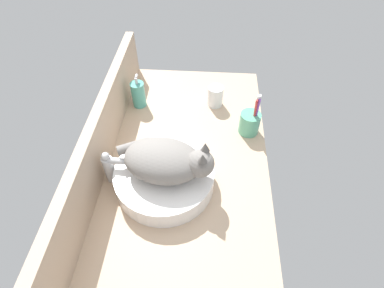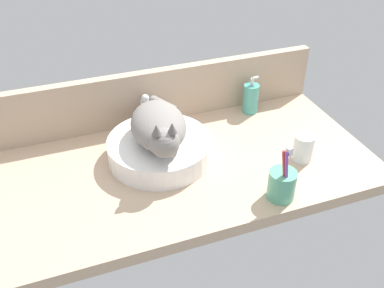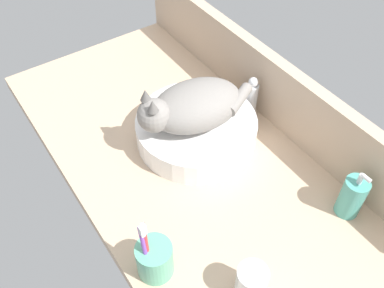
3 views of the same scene
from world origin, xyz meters
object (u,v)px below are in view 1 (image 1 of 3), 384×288
(toothbrush_cup, at_px, (250,123))
(water_glass, at_px, (215,97))
(sink_basin, at_px, (165,177))
(cat, at_px, (167,160))
(faucet, at_px, (112,166))
(soap_dispenser, at_px, (138,94))

(toothbrush_cup, xyz_separation_m, water_glass, (0.16, 0.14, -0.01))
(sink_basin, distance_m, toothbrush_cup, 0.40)
(sink_basin, xyz_separation_m, cat, (-0.00, -0.01, 0.09))
(faucet, xyz_separation_m, toothbrush_cup, (0.27, -0.47, -0.03))
(cat, bearing_deg, toothbrush_cup, -46.09)
(faucet, bearing_deg, sink_basin, -92.38)
(sink_basin, relative_size, toothbrush_cup, 1.78)
(faucet, bearing_deg, cat, -92.52)
(cat, relative_size, faucet, 2.34)
(sink_basin, xyz_separation_m, toothbrush_cup, (0.27, -0.30, 0.01))
(toothbrush_cup, bearing_deg, soap_dispenser, 74.18)
(soap_dispenser, bearing_deg, cat, -156.40)
(faucet, distance_m, toothbrush_cup, 0.54)
(faucet, height_order, water_glass, faucet)
(faucet, relative_size, soap_dispenser, 0.94)
(cat, height_order, water_glass, cat)
(cat, relative_size, soap_dispenser, 2.19)
(cat, bearing_deg, soap_dispenser, 23.60)
(faucet, bearing_deg, toothbrush_cup, -60.69)
(sink_basin, bearing_deg, toothbrush_cup, -47.54)
(sink_basin, height_order, cat, cat)
(soap_dispenser, relative_size, water_glass, 1.62)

